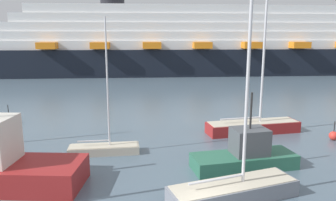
{
  "coord_description": "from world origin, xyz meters",
  "views": [
    {
      "loc": [
        -3.12,
        -11.24,
        7.48
      ],
      "look_at": [
        0.0,
        13.27,
        2.45
      ],
      "focal_mm": 34.72,
      "sensor_mm": 36.0,
      "label": 1
    }
  ],
  "objects_px": {
    "channel_buoy_1": "(334,136)",
    "cruise_ship": "(196,45)",
    "channel_buoy_0": "(9,119)",
    "fishing_boat_2": "(245,155)",
    "sailboat_4": "(253,125)",
    "sailboat_1": "(234,188)",
    "sailboat_2": "(104,147)"
  },
  "relations": [
    {
      "from": "channel_buoy_1",
      "to": "cruise_ship",
      "type": "height_order",
      "value": "cruise_ship"
    },
    {
      "from": "channel_buoy_0",
      "to": "fishing_boat_2",
      "type": "bearing_deg",
      "value": -34.77
    },
    {
      "from": "sailboat_4",
      "to": "channel_buoy_1",
      "type": "distance_m",
      "value": 5.67
    },
    {
      "from": "sailboat_1",
      "to": "cruise_ship",
      "type": "height_order",
      "value": "cruise_ship"
    },
    {
      "from": "sailboat_2",
      "to": "cruise_ship",
      "type": "height_order",
      "value": "cruise_ship"
    },
    {
      "from": "sailboat_4",
      "to": "cruise_ship",
      "type": "relative_size",
      "value": 0.14
    },
    {
      "from": "channel_buoy_1",
      "to": "cruise_ship",
      "type": "bearing_deg",
      "value": 91.76
    },
    {
      "from": "sailboat_4",
      "to": "fishing_boat_2",
      "type": "bearing_deg",
      "value": -120.56
    },
    {
      "from": "fishing_boat_2",
      "to": "channel_buoy_1",
      "type": "distance_m",
      "value": 9.06
    },
    {
      "from": "fishing_boat_2",
      "to": "cruise_ship",
      "type": "bearing_deg",
      "value": 75.94
    },
    {
      "from": "sailboat_1",
      "to": "fishing_boat_2",
      "type": "bearing_deg",
      "value": 48.32
    },
    {
      "from": "fishing_boat_2",
      "to": "channel_buoy_1",
      "type": "relative_size",
      "value": 4.31
    },
    {
      "from": "fishing_boat_2",
      "to": "channel_buoy_0",
      "type": "relative_size",
      "value": 3.7
    },
    {
      "from": "sailboat_1",
      "to": "sailboat_4",
      "type": "bearing_deg",
      "value": 50.3
    },
    {
      "from": "channel_buoy_0",
      "to": "sailboat_2",
      "type": "bearing_deg",
      "value": -44.02
    },
    {
      "from": "fishing_boat_2",
      "to": "channel_buoy_1",
      "type": "height_order",
      "value": "fishing_boat_2"
    },
    {
      "from": "sailboat_4",
      "to": "channel_buoy_0",
      "type": "relative_size",
      "value": 7.79
    },
    {
      "from": "cruise_ship",
      "to": "channel_buoy_1",
      "type": "bearing_deg",
      "value": -85.51
    },
    {
      "from": "cruise_ship",
      "to": "sailboat_4",
      "type": "bearing_deg",
      "value": -92.76
    },
    {
      "from": "sailboat_4",
      "to": "cruise_ship",
      "type": "xyz_separation_m",
      "value": [
        3.8,
        39.54,
        4.91
      ]
    },
    {
      "from": "sailboat_2",
      "to": "channel_buoy_1",
      "type": "height_order",
      "value": "sailboat_2"
    },
    {
      "from": "sailboat_2",
      "to": "sailboat_4",
      "type": "relative_size",
      "value": 0.67
    },
    {
      "from": "fishing_boat_2",
      "to": "channel_buoy_0",
      "type": "height_order",
      "value": "fishing_boat_2"
    },
    {
      "from": "sailboat_2",
      "to": "channel_buoy_1",
      "type": "bearing_deg",
      "value": 1.88
    },
    {
      "from": "fishing_boat_2",
      "to": "channel_buoy_0",
      "type": "xyz_separation_m",
      "value": [
        -16.66,
        11.56,
        -0.39
      ]
    },
    {
      "from": "channel_buoy_0",
      "to": "channel_buoy_1",
      "type": "relative_size",
      "value": 1.17
    },
    {
      "from": "fishing_boat_2",
      "to": "cruise_ship",
      "type": "distance_m",
      "value": 46.76
    },
    {
      "from": "channel_buoy_1",
      "to": "channel_buoy_0",
      "type": "bearing_deg",
      "value": 163.02
    },
    {
      "from": "channel_buoy_1",
      "to": "cruise_ship",
      "type": "relative_size",
      "value": 0.02
    },
    {
      "from": "sailboat_2",
      "to": "sailboat_4",
      "type": "bearing_deg",
      "value": 15.28
    },
    {
      "from": "fishing_boat_2",
      "to": "cruise_ship",
      "type": "relative_size",
      "value": 0.07
    },
    {
      "from": "channel_buoy_1",
      "to": "cruise_ship",
      "type": "distance_m",
      "value": 42.36
    }
  ]
}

